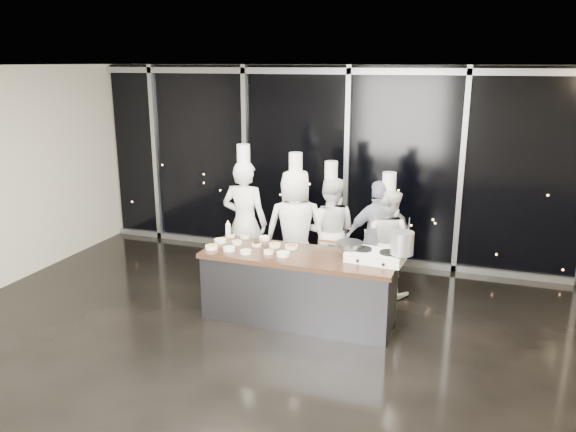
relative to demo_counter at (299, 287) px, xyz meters
name	(u,v)px	position (x,y,z in m)	size (l,w,h in m)	color
ground	(275,352)	(0.00, -0.90, -0.45)	(9.00, 9.00, 0.00)	black
room_shell	(289,161)	(0.18, -0.90, 1.79)	(9.02, 7.02, 3.21)	beige
window_wall	(347,166)	(0.00, 2.53, 1.14)	(8.90, 0.11, 3.20)	black
demo_counter	(299,287)	(0.00, 0.00, 0.00)	(2.46, 0.86, 0.90)	#3B3B40
stove	(375,256)	(0.96, 0.06, 0.51)	(0.71, 0.48, 0.14)	white
frying_pan	(349,244)	(0.62, 0.10, 0.61)	(0.58, 0.35, 0.05)	slate
stock_pot	(402,243)	(1.27, 0.02, 0.72)	(0.27, 0.27, 0.27)	#A6A6A8
prep_bowls	(251,245)	(-0.68, 0.07, 0.47)	(1.15, 0.74, 0.05)	white
squeeze_bottle	(228,229)	(-1.14, 0.34, 0.57)	(0.07, 0.07, 0.25)	white
chef_far_left	(245,222)	(-1.15, 0.95, 0.50)	(0.70, 0.47, 2.11)	white
chef_left	(295,229)	(-0.39, 1.02, 0.45)	(1.01, 0.83, 2.02)	white
chef_center	(330,230)	(0.04, 1.35, 0.38)	(0.84, 0.68, 1.87)	white
guest	(379,238)	(0.80, 1.22, 0.37)	(1.05, 0.75, 1.66)	#16163C
chef_right	(386,241)	(0.90, 1.25, 0.33)	(0.90, 0.79, 1.77)	white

